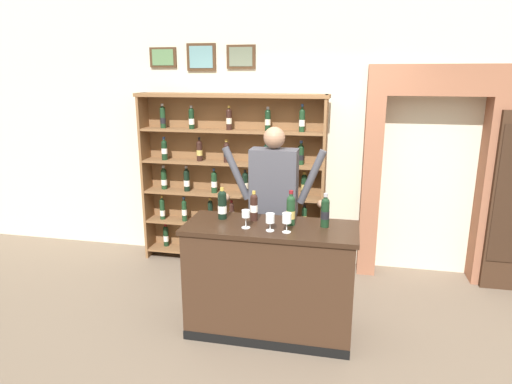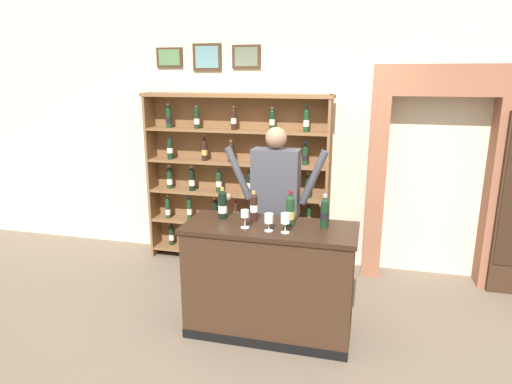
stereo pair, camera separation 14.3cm
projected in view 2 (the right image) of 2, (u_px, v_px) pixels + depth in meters
The scene contains 13 objects.
ground_plane at pixel (266, 331), 4.05m from camera, with size 14.00×14.00×0.02m, color #6B5B4C.
back_wall at pixel (301, 119), 5.24m from camera, with size 12.00×0.19×3.46m.
wine_shelf at pixel (237, 177), 5.31m from camera, with size 2.22×0.29×2.02m.
archway_doorway at pixel (436, 162), 4.86m from camera, with size 1.42×0.45×2.34m.
tasting_counter at pixel (270, 280), 3.91m from camera, with size 1.47×0.60×1.00m.
shopkeeper at pixel (275, 196), 4.34m from camera, with size 1.02×0.22×1.76m.
tasting_bottle_vin_santo at pixel (223, 204), 3.95m from camera, with size 0.08×0.08×0.28m.
tasting_bottle_grappa at pixel (254, 206), 3.90m from camera, with size 0.07×0.07×0.27m.
tasting_bottle_chianti at pixel (290, 210), 3.77m from camera, with size 0.08×0.08×0.30m.
tasting_bottle_brunello at pixel (325, 212), 3.71m from camera, with size 0.07×0.07×0.29m.
wine_glass_right at pixel (285, 219), 3.59m from camera, with size 0.08×0.08×0.16m.
wine_glass_center at pixel (245, 215), 3.71m from camera, with size 0.07×0.07×0.15m.
wine_glass_left at pixel (269, 219), 3.64m from camera, with size 0.07×0.07×0.15m.
Camera 2 is at (0.80, -3.51, 2.24)m, focal length 31.51 mm.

